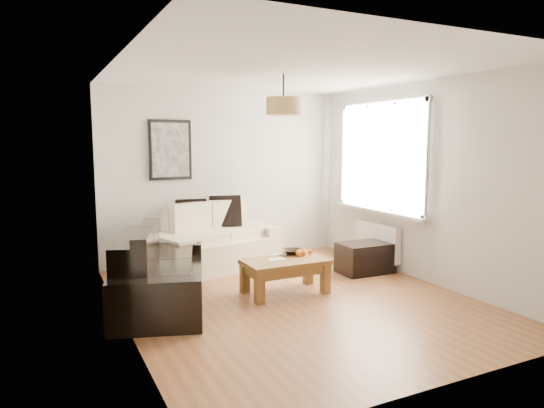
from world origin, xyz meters
name	(u,v)px	position (x,y,z in m)	size (l,w,h in m)	color
floor	(295,299)	(0.00, 0.00, 0.00)	(4.50, 4.50, 0.00)	brown
ceiling	(296,70)	(0.00, 0.00, 2.60)	(3.80, 4.50, 0.00)	white
wall_back	(225,176)	(0.00, 2.25, 1.30)	(3.80, 0.04, 2.60)	silver
wall_front	(447,215)	(0.00, -2.25, 1.30)	(3.80, 0.04, 2.60)	silver
wall_left	(122,197)	(-1.90, 0.00, 1.30)	(0.04, 4.50, 2.60)	silver
wall_right	(423,182)	(1.90, 0.00, 1.30)	(0.04, 4.50, 2.60)	silver
window_bay	(382,157)	(1.86, 0.80, 1.60)	(0.14, 1.90, 1.60)	white
radiator	(378,241)	(1.82, 0.80, 0.38)	(0.10, 0.90, 0.52)	white
poster	(170,150)	(-0.85, 2.22, 1.70)	(0.62, 0.04, 0.87)	black
pendant_shade	(283,106)	(0.00, 0.30, 2.23)	(0.40, 0.40, 0.20)	tan
loveseat_cream	(216,238)	(-0.33, 1.78, 0.44)	(1.77, 0.97, 0.88)	beige
sofa_leather	(161,270)	(-1.43, 0.50, 0.40)	(1.85, 0.90, 0.80)	black
coffee_table	(285,276)	(0.01, 0.26, 0.21)	(1.01, 0.55, 0.41)	brown
ottoman	(365,258)	(1.45, 0.60, 0.21)	(0.73, 0.47, 0.42)	black
cushion_left	(191,214)	(-0.62, 1.99, 0.77)	(0.44, 0.14, 0.44)	black
cushion_right	(225,211)	(-0.10, 1.99, 0.78)	(0.46, 0.14, 0.46)	black
fruit_bowl	(293,252)	(0.23, 0.48, 0.44)	(0.25, 0.25, 0.06)	black
orange_a	(303,253)	(0.30, 0.33, 0.45)	(0.08, 0.08, 0.08)	#EC5313
orange_b	(310,252)	(0.40, 0.34, 0.45)	(0.07, 0.07, 0.07)	orange
orange_c	(299,253)	(0.25, 0.36, 0.45)	(0.08, 0.08, 0.08)	orange
papers	(277,259)	(-0.08, 0.32, 0.42)	(0.20, 0.14, 0.01)	white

